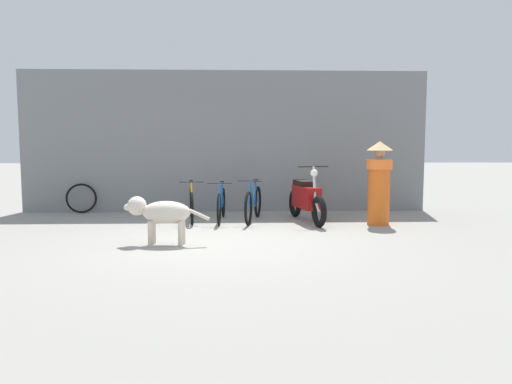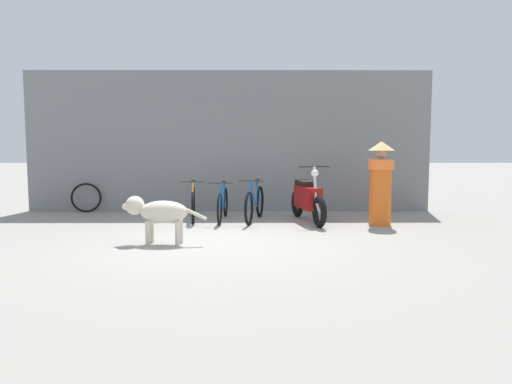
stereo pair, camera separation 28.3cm
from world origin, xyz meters
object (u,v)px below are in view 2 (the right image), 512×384
at_px(bicycle_1, 223,204).
at_px(bicycle_2, 255,204).
at_px(person_in_robes, 381,181).
at_px(stray_dog, 158,212).
at_px(spare_tire_left, 86,198).
at_px(bicycle_0, 193,203).
at_px(motorcycle, 308,199).

distance_m(bicycle_1, bicycle_2, 0.63).
xyz_separation_m(bicycle_2, person_in_robes, (2.32, -0.51, 0.48)).
distance_m(bicycle_1, person_in_robes, 3.03).
bearing_deg(stray_dog, bicycle_1, -105.65).
bearing_deg(spare_tire_left, bicycle_0, -23.67).
height_order(bicycle_2, stray_dog, bicycle_2).
distance_m(person_in_robes, spare_tire_left, 6.27).
xyz_separation_m(motorcycle, spare_tire_left, (-4.70, 1.35, -0.12)).
xyz_separation_m(bicycle_1, stray_dog, (-0.84, -2.22, 0.16)).
bearing_deg(bicycle_1, person_in_robes, 82.39).
relative_size(bicycle_1, spare_tire_left, 2.62).
relative_size(motorcycle, stray_dog, 1.46).
bearing_deg(bicycle_1, bicycle_0, -98.20).
relative_size(bicycle_2, person_in_robes, 1.09).
relative_size(bicycle_2, stray_dog, 1.30).
bearing_deg(bicycle_2, spare_tire_left, -96.76).
height_order(bicycle_0, motorcycle, motorcycle).
relative_size(bicycle_2, spare_tire_left, 2.62).
bearing_deg(bicycle_1, spare_tire_left, -108.70).
bearing_deg(motorcycle, stray_dog, -62.29).
bearing_deg(stray_dog, bicycle_2, -118.61).
distance_m(bicycle_2, motorcycle, 1.03).
height_order(bicycle_0, spare_tire_left, bicycle_0).
bearing_deg(bicycle_2, bicycle_0, -84.88).
bearing_deg(bicycle_2, bicycle_1, -80.65).
height_order(motorcycle, stray_dog, motorcycle).
bearing_deg(person_in_robes, bicycle_0, 30.85).
relative_size(bicycle_0, bicycle_2, 0.97).
height_order(stray_dog, person_in_robes, person_in_robes).
distance_m(stray_dog, spare_tire_left, 4.08).
height_order(bicycle_2, spare_tire_left, bicycle_2).
height_order(motorcycle, spare_tire_left, motorcycle).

